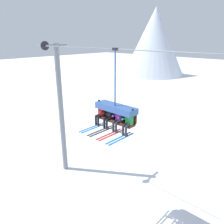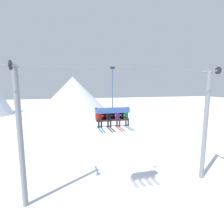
{
  "view_description": "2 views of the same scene",
  "coord_description": "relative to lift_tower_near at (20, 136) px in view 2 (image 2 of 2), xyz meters",
  "views": [
    {
      "loc": [
        6.61,
        -8.31,
        9.78
      ],
      "look_at": [
        -0.42,
        -0.8,
        6.24
      ],
      "focal_mm": 35.0,
      "sensor_mm": 36.0,
      "label": 1
    },
    {
      "loc": [
        -3.2,
        -12.01,
        8.14
      ],
      "look_at": [
        -0.22,
        -0.67,
        6.35
      ],
      "focal_mm": 28.0,
      "sensor_mm": 36.0,
      "label": 2
    }
  ],
  "objects": [
    {
      "name": "ground_plane",
      "position": [
        6.16,
        0.02,
        -4.94
      ],
      "size": [
        200.0,
        200.0,
        0.0
      ],
      "primitive_type": "plane",
      "color": "silver"
    },
    {
      "name": "skier_black",
      "position": [
        5.63,
        -0.93,
        1.1
      ],
      "size": [
        0.46,
        1.7,
        1.23
      ],
      "color": "black"
    },
    {
      "name": "lift_cable",
      "position": [
        7.18,
        -0.78,
        4.33
      ],
      "size": [
        16.36,
        0.05,
        0.05
      ],
      "color": "slate"
    },
    {
      "name": "lift_tower_far",
      "position": [
        14.36,
        0.0,
        0.0
      ],
      "size": [
        0.36,
        1.88,
        9.55
      ],
      "color": "slate",
      "rests_on": "ground_plane"
    },
    {
      "name": "mountain_peak_central",
      "position": [
        5.0,
        40.54,
        0.37
      ],
      "size": [
        21.17,
        21.17,
        10.62
      ],
      "color": "silver",
      "rests_on": "ground_plane"
    },
    {
      "name": "skier_purple",
      "position": [
        6.25,
        -0.93,
        1.1
      ],
      "size": [
        0.46,
        1.7,
        1.23
      ],
      "color": "purple"
    },
    {
      "name": "chairlift_chair",
      "position": [
        5.94,
        -0.71,
        1.43
      ],
      "size": [
        2.27,
        0.74,
        3.85
      ],
      "color": "#512819"
    },
    {
      "name": "lift_tower_near",
      "position": [
        0.0,
        0.0,
        0.0
      ],
      "size": [
        0.36,
        1.88,
        9.55
      ],
      "color": "slate",
      "rests_on": "ground_plane"
    },
    {
      "name": "skier_red",
      "position": [
        5.01,
        -0.93,
        1.12
      ],
      "size": [
        0.48,
        1.7,
        1.34
      ],
      "color": "red"
    },
    {
      "name": "skier_green",
      "position": [
        6.87,
        -0.93,
        1.12
      ],
      "size": [
        0.48,
        1.7,
        1.34
      ],
      "color": "#23843D"
    }
  ]
}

